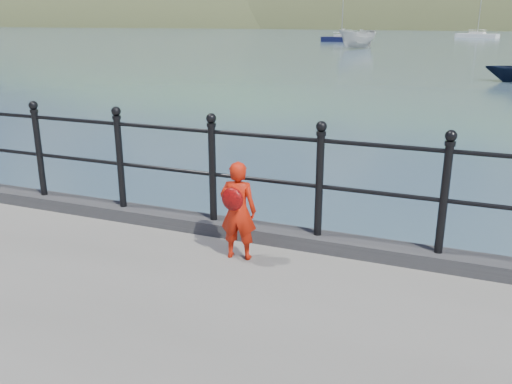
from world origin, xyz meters
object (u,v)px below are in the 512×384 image
at_px(railing, 264,166).
at_px(sailboat_deep, 477,36).
at_px(child, 238,210).
at_px(sailboat_left, 341,39).
at_px(launch_white, 357,39).

bearing_deg(railing, sailboat_deep, 89.19).
bearing_deg(child, sailboat_left, -85.71).
relative_size(railing, sailboat_left, 2.25).
distance_m(railing, sailboat_deep, 97.45).
bearing_deg(sailboat_deep, launch_white, -86.33).
xyz_separation_m(child, launch_white, (-10.54, 56.95, -0.42)).
relative_size(railing, sailboat_deep, 1.81).
bearing_deg(sailboat_deep, sailboat_left, -106.23).
distance_m(child, launch_white, 57.92).
relative_size(railing, child, 18.14).
distance_m(launch_white, sailboat_deep, 42.73).
bearing_deg(launch_white, sailboat_left, 136.40).
relative_size(launch_white, sailboat_left, 0.70).
bearing_deg(sailboat_left, launch_white, -65.11).
bearing_deg(sailboat_left, child, -71.41).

